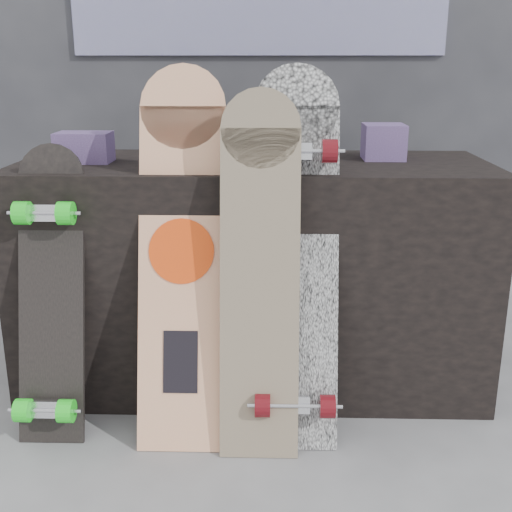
{
  "coord_description": "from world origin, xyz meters",
  "views": [
    {
      "loc": [
        0.07,
        -1.67,
        1.13
      ],
      "look_at": [
        0.02,
        0.2,
        0.56
      ],
      "focal_mm": 45.0,
      "sensor_mm": 36.0,
      "label": 1
    }
  ],
  "objects_px": {
    "longboard_celtic": "(260,264)",
    "longboard_cascadia": "(296,249)",
    "longboard_geisha": "(182,246)",
    "skateboard_dark": "(50,291)",
    "vendor_table": "(253,273)"
  },
  "relations": [
    {
      "from": "longboard_celtic",
      "to": "longboard_cascadia",
      "type": "distance_m",
      "value": 0.14
    },
    {
      "from": "longboard_celtic",
      "to": "longboard_cascadia",
      "type": "bearing_deg",
      "value": 38.36
    },
    {
      "from": "longboard_cascadia",
      "to": "skateboard_dark",
      "type": "height_order",
      "value": "longboard_cascadia"
    },
    {
      "from": "vendor_table",
      "to": "longboard_geisha",
      "type": "relative_size",
      "value": 1.42
    },
    {
      "from": "longboard_cascadia",
      "to": "skateboard_dark",
      "type": "distance_m",
      "value": 0.76
    },
    {
      "from": "vendor_table",
      "to": "skateboard_dark",
      "type": "relative_size",
      "value": 1.79
    },
    {
      "from": "longboard_geisha",
      "to": "skateboard_dark",
      "type": "relative_size",
      "value": 1.26
    },
    {
      "from": "longboard_celtic",
      "to": "longboard_cascadia",
      "type": "relative_size",
      "value": 0.94
    },
    {
      "from": "vendor_table",
      "to": "longboard_cascadia",
      "type": "bearing_deg",
      "value": -66.31
    },
    {
      "from": "vendor_table",
      "to": "longboard_geisha",
      "type": "bearing_deg",
      "value": -122.83
    },
    {
      "from": "longboard_geisha",
      "to": "skateboard_dark",
      "type": "distance_m",
      "value": 0.43
    },
    {
      "from": "vendor_table",
      "to": "longboard_celtic",
      "type": "relative_size",
      "value": 1.51
    },
    {
      "from": "longboard_geisha",
      "to": "longboard_cascadia",
      "type": "height_order",
      "value": "same"
    },
    {
      "from": "longboard_celtic",
      "to": "longboard_geisha",
      "type": "bearing_deg",
      "value": 161.47
    },
    {
      "from": "longboard_celtic",
      "to": "longboard_cascadia",
      "type": "height_order",
      "value": "longboard_cascadia"
    }
  ]
}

